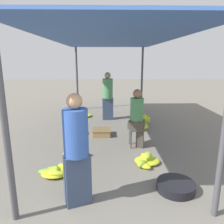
{
  "coord_description": "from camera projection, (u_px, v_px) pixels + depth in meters",
  "views": [
    {
      "loc": [
        -0.11,
        -2.15,
        2.0
      ],
      "look_at": [
        0.0,
        2.55,
        0.86
      ],
      "focal_mm": 35.0,
      "sensor_mm": 36.0,
      "label": 1
    }
  ],
  "objects": [
    {
      "name": "banana_pile_left_1",
      "position": [
        55.0,
        172.0,
        3.86
      ],
      "size": [
        0.55,
        0.43,
        0.16
      ],
      "color": "#C7D428",
      "rests_on": "ground"
    },
    {
      "name": "stool",
      "position": [
        136.0,
        132.0,
        5.07
      ],
      "size": [
        0.34,
        0.34,
        0.45
      ],
      "color": "#4C4C4C",
      "rests_on": "ground"
    },
    {
      "name": "basin_black",
      "position": [
        176.0,
        186.0,
        3.41
      ],
      "size": [
        0.6,
        0.6,
        0.14
      ],
      "color": "black",
      "rests_on": "ground"
    },
    {
      "name": "crate_near",
      "position": [
        102.0,
        132.0,
        5.87
      ],
      "size": [
        0.48,
        0.48,
        0.17
      ],
      "color": "#9E7A4C",
      "rests_on": "ground"
    },
    {
      "name": "banana_pile_right_0",
      "position": [
        146.0,
        160.0,
        4.27
      ],
      "size": [
        0.51,
        0.58,
        0.22
      ],
      "color": "#AAC82E",
      "rests_on": "ground"
    },
    {
      "name": "shopper_walking_mid",
      "position": [
        108.0,
        95.0,
        7.26
      ],
      "size": [
        0.36,
        0.36,
        1.59
      ],
      "color": "#384766",
      "rests_on": "ground"
    },
    {
      "name": "vendor_foreground",
      "position": [
        76.0,
        149.0,
        2.94
      ],
      "size": [
        0.44,
        0.44,
        1.59
      ],
      "color": "#384766",
      "rests_on": "ground"
    },
    {
      "name": "banana_pile_right_2",
      "position": [
        144.0,
        120.0,
        6.97
      ],
      "size": [
        0.42,
        0.45,
        0.29
      ],
      "color": "#9FC430",
      "rests_on": "ground"
    },
    {
      "name": "canopy_post_back_right",
      "position": [
        142.0,
        79.0,
        8.72
      ],
      "size": [
        0.08,
        0.08,
        2.46
      ],
      "primitive_type": "cylinder",
      "color": "#4C4C51",
      "rests_on": "ground"
    },
    {
      "name": "canopy_post_front_left",
      "position": [
        5.0,
        128.0,
        2.53
      ],
      "size": [
        0.08,
        0.08,
        2.46
      ],
      "primitive_type": "cylinder",
      "color": "#4C4C51",
      "rests_on": "ground"
    },
    {
      "name": "vendor_seated",
      "position": [
        137.0,
        117.0,
        5.0
      ],
      "size": [
        0.43,
        0.43,
        1.35
      ],
      "color": "#4C4238",
      "rests_on": "ground"
    },
    {
      "name": "banana_pile_right_1",
      "position": [
        139.0,
        126.0,
        6.44
      ],
      "size": [
        0.6,
        0.64,
        0.24
      ],
      "color": "#C6D329",
      "rests_on": "ground"
    },
    {
      "name": "canopy_tarp",
      "position": [
        111.0,
        39.0,
        5.33
      ],
      "size": [
        2.99,
        6.71,
        0.04
      ],
      "primitive_type": "cube",
      "color": "#33569E",
      "rests_on": "canopy_post_front_left"
    },
    {
      "name": "banana_pile_left_2",
      "position": [
        75.0,
        153.0,
        4.58
      ],
      "size": [
        0.56,
        0.46,
        0.22
      ],
      "color": "#9FC430",
      "rests_on": "ground"
    },
    {
      "name": "banana_pile_left_0",
      "position": [
        78.0,
        131.0,
        5.96
      ],
      "size": [
        0.5,
        0.44,
        0.19
      ],
      "color": "#8EBD33",
      "rests_on": "ground"
    },
    {
      "name": "banana_pile_left_3",
      "position": [
        82.0,
        115.0,
        7.76
      ],
      "size": [
        0.64,
        0.5,
        0.19
      ],
      "color": "#C0D12A",
      "rests_on": "ground"
    },
    {
      "name": "canopy_post_back_left",
      "position": [
        77.0,
        79.0,
        8.66
      ],
      "size": [
        0.08,
        0.08,
        2.46
      ],
      "primitive_type": "cylinder",
      "color": "#4C4C51",
      "rests_on": "ground"
    }
  ]
}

